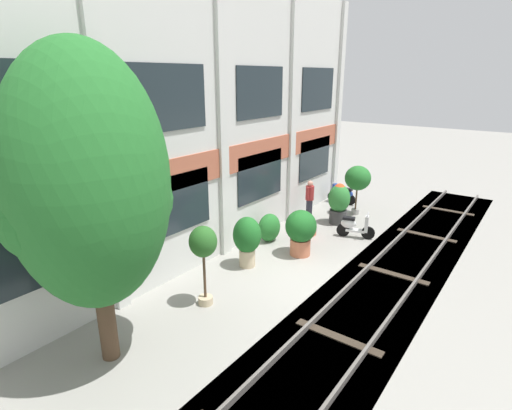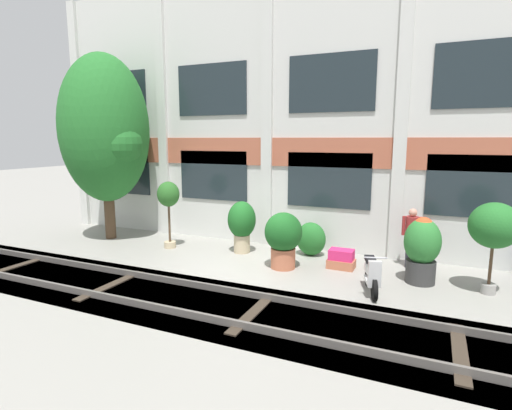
% 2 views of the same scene
% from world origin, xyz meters
% --- Properties ---
extents(ground_plane, '(80.00, 80.00, 0.00)m').
position_xyz_m(ground_plane, '(0.00, 0.00, 0.00)').
color(ground_plane, gray).
extents(apartment_facade, '(16.65, 0.64, 8.71)m').
position_xyz_m(apartment_facade, '(0.00, 2.94, 4.33)').
color(apartment_facade, silver).
rests_on(apartment_facade, ground).
extents(rail_tracks, '(24.29, 2.80, 0.43)m').
position_xyz_m(rail_tracks, '(-0.00, -2.41, -0.13)').
color(rail_tracks, '#4C473F').
rests_on(rail_tracks, ground).
extents(broadleaf_tree, '(3.14, 2.99, 6.37)m').
position_xyz_m(broadleaf_tree, '(-5.43, 1.21, 3.76)').
color(broadleaf_tree, '#4C3826').
rests_on(broadleaf_tree, ground).
extents(potted_plant_low_pan, '(1.08, 1.08, 2.12)m').
position_xyz_m(potted_plant_low_pan, '(6.31, 0.72, 1.57)').
color(potted_plant_low_pan, gray).
rests_on(potted_plant_low_pan, ground).
extents(potted_plant_terracotta_small, '(0.71, 0.71, 2.17)m').
position_xyz_m(potted_plant_terracotta_small, '(-2.73, 1.01, 1.64)').
color(potted_plant_terracotta_small, tan).
rests_on(potted_plant_terracotta_small, ground).
extents(potted_plant_square_trough, '(0.74, 0.51, 0.53)m').
position_xyz_m(potted_plant_square_trough, '(2.83, 1.18, 0.25)').
color(potted_plant_square_trough, '#B76647').
rests_on(potted_plant_square_trough, ground).
extents(potted_plant_fluted_column, '(1.03, 1.03, 1.55)m').
position_xyz_m(potted_plant_fluted_column, '(1.36, 0.56, 0.88)').
color(potted_plant_fluted_column, '#B76647').
rests_on(potted_plant_fluted_column, ground).
extents(potted_plant_ribbed_drum, '(0.88, 0.88, 1.62)m').
position_xyz_m(potted_plant_ribbed_drum, '(-0.34, 1.47, 0.94)').
color(potted_plant_ribbed_drum, tan).
rests_on(potted_plant_ribbed_drum, ground).
extents(potted_plant_stone_basin, '(0.86, 0.86, 1.65)m').
position_xyz_m(potted_plant_stone_basin, '(4.85, 0.85, 0.91)').
color(potted_plant_stone_basin, '#333333').
rests_on(potted_plant_stone_basin, ground).
extents(scooter_second_parked, '(0.64, 1.35, 0.98)m').
position_xyz_m(scooter_second_parked, '(3.82, -0.27, 0.44)').
color(scooter_second_parked, black).
rests_on(scooter_second_parked, ground).
extents(resident_by_doorway, '(0.52, 0.34, 1.65)m').
position_xyz_m(resident_by_doorway, '(4.55, 2.01, 0.89)').
color(resident_by_doorway, '#282833').
rests_on(resident_by_doorway, ground).
extents(topiary_hedge, '(0.97, 0.78, 1.02)m').
position_xyz_m(topiary_hedge, '(1.71, 2.06, 0.51)').
color(topiary_hedge, '#236B28').
rests_on(topiary_hedge, ground).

